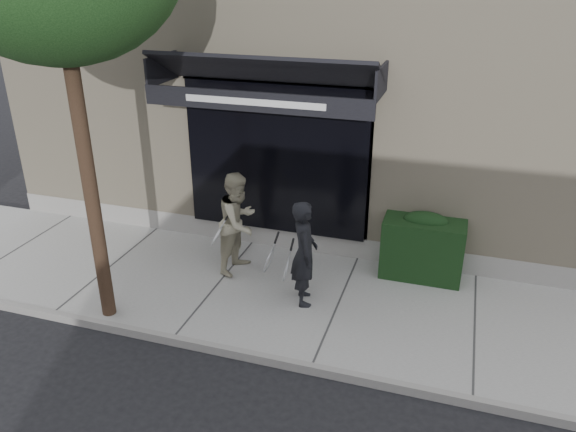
% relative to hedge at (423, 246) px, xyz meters
% --- Properties ---
extents(ground, '(80.00, 80.00, 0.00)m').
position_rel_hedge_xyz_m(ground, '(-1.10, -1.25, -0.66)').
color(ground, black).
rests_on(ground, ground).
extents(sidewalk, '(20.00, 3.00, 0.12)m').
position_rel_hedge_xyz_m(sidewalk, '(-1.10, -1.25, -0.60)').
color(sidewalk, gray).
rests_on(sidewalk, ground).
extents(curb, '(20.00, 0.10, 0.14)m').
position_rel_hedge_xyz_m(curb, '(-1.10, -2.80, -0.59)').
color(curb, gray).
rests_on(curb, ground).
extents(building_facade, '(14.30, 8.04, 5.64)m').
position_rel_hedge_xyz_m(building_facade, '(-1.11, 3.71, 2.08)').
color(building_facade, beige).
rests_on(building_facade, ground).
extents(hedge, '(1.30, 0.70, 1.14)m').
position_rel_hedge_xyz_m(hedge, '(0.00, 0.00, 0.00)').
color(hedge, black).
rests_on(hedge, sidewalk).
extents(pedestrian_front, '(0.85, 0.83, 1.66)m').
position_rel_hedge_xyz_m(pedestrian_front, '(-1.64, -1.36, 0.29)').
color(pedestrian_front, black).
rests_on(pedestrian_front, sidewalk).
extents(pedestrian_back, '(0.80, 0.94, 1.72)m').
position_rel_hedge_xyz_m(pedestrian_back, '(-2.94, -0.71, 0.32)').
color(pedestrian_back, '#B0A98C').
rests_on(pedestrian_back, sidewalk).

